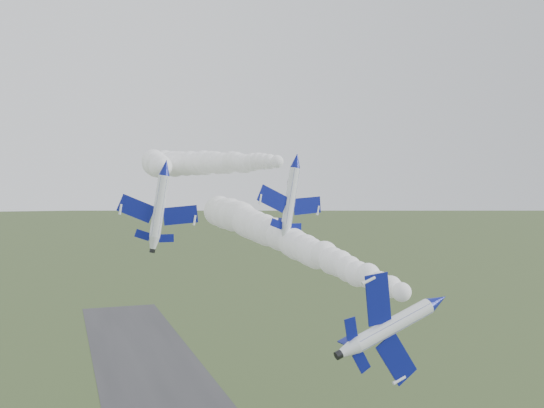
# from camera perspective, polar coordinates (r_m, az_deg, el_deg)

# --- Properties ---
(jet_lead) EXTENTS (3.70, 11.43, 8.89)m
(jet_lead) POSITION_cam_1_polar(r_m,az_deg,el_deg) (53.26, 15.37, -8.81)
(jet_lead) COLOR white
(smoke_trail_jet_lead) EXTENTS (10.51, 61.16, 5.34)m
(smoke_trail_jet_lead) POSITION_cam_1_polar(r_m,az_deg,el_deg) (81.18, 1.01, -3.18)
(smoke_trail_jet_lead) COLOR silver
(jet_pair_left) EXTENTS (9.60, 11.52, 3.08)m
(jet_pair_left) POSITION_cam_1_polar(r_m,az_deg,el_deg) (74.80, -10.00, 3.44)
(jet_pair_left) COLOR white
(smoke_trail_jet_pair_left) EXTENTS (12.33, 54.85, 5.01)m
(smoke_trail_jet_pair_left) POSITION_cam_1_polar(r_m,az_deg,el_deg) (104.75, -10.71, 3.63)
(smoke_trail_jet_pair_left) COLOR silver
(jet_pair_right) EXTENTS (9.59, 11.46, 3.17)m
(jet_pair_right) POSITION_cam_1_polar(r_m,az_deg,el_deg) (78.52, 2.34, 4.13)
(jet_pair_right) COLOR white
(smoke_trail_jet_pair_right) EXTENTS (15.74, 54.28, 5.14)m
(smoke_trail_jet_pair_right) POSITION_cam_1_polar(r_m,az_deg,el_deg) (105.16, -6.02, 3.87)
(smoke_trail_jet_pair_right) COLOR silver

